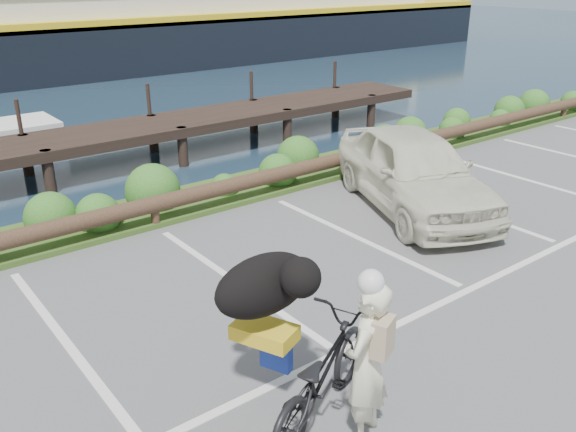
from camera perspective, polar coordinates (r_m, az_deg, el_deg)
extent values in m
plane|color=#535356|center=(8.02, 2.82, -11.41)|extent=(72.00, 72.00, 0.00)
cube|color=#3D5B21|center=(12.05, -13.72, 0.25)|extent=(34.00, 1.60, 0.10)
imported|color=black|center=(6.50, 3.08, -14.65)|extent=(2.21, 1.50, 1.10)
imported|color=#EEEBCA|center=(6.15, 7.33, -13.48)|extent=(0.75, 0.63, 1.74)
ellipsoid|color=black|center=(6.29, -2.29, -6.48)|extent=(0.96, 1.27, 0.66)
imported|color=silver|center=(12.11, 11.69, 4.21)|extent=(3.48, 4.94, 1.56)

